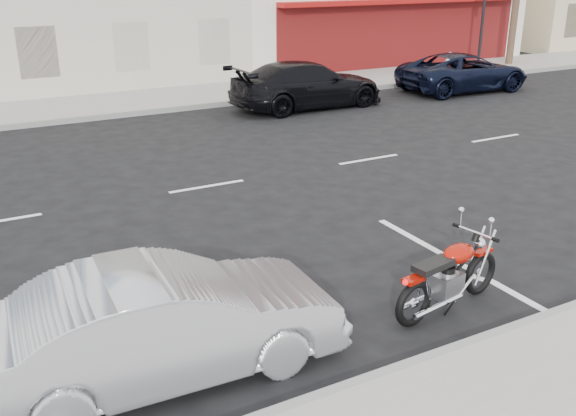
# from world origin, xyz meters

# --- Properties ---
(ground) EXTENTS (120.00, 120.00, 0.00)m
(ground) POSITION_xyz_m (0.00, 0.00, 0.00)
(ground) COLOR black
(ground) RESTS_ON ground
(sidewalk_far) EXTENTS (80.00, 3.40, 0.15)m
(sidewalk_far) POSITION_xyz_m (-5.00, 8.70, 0.07)
(sidewalk_far) COLOR gray
(sidewalk_far) RESTS_ON ground
(curb_far) EXTENTS (80.00, 0.12, 0.16)m
(curb_far) POSITION_xyz_m (-5.00, 7.00, 0.08)
(curb_far) COLOR gray
(curb_far) RESTS_ON ground
(traffic_light) EXTENTS (0.26, 0.30, 3.80)m
(traffic_light) POSITION_xyz_m (13.50, 8.33, 2.56)
(traffic_light) COLOR black
(traffic_light) RESTS_ON sidewalk_far
(fire_hydrant) EXTENTS (0.20, 0.20, 0.72)m
(fire_hydrant) POSITION_xyz_m (12.00, 8.50, 0.53)
(fire_hydrant) COLOR beige
(fire_hydrant) RESTS_ON sidewalk_far
(motorcycle) EXTENTS (1.95, 0.69, 0.98)m
(motorcycle) POSITION_xyz_m (-0.40, -5.98, 0.45)
(motorcycle) COLOR black
(motorcycle) RESTS_ON ground
(sedan_silver) EXTENTS (3.94, 1.52, 1.28)m
(sedan_silver) POSITION_xyz_m (-4.75, -5.72, 0.64)
(sedan_silver) COLOR #A2A4AA
(sedan_silver) RESTS_ON ground
(suv_far) EXTENTS (4.85, 2.39, 1.32)m
(suv_far) POSITION_xyz_m (9.82, 5.36, 0.66)
(suv_far) COLOR black
(suv_far) RESTS_ON ground
(car_far) EXTENTS (4.99, 2.14, 1.43)m
(car_far) POSITION_xyz_m (3.60, 5.58, 0.72)
(car_far) COLOR black
(car_far) RESTS_ON ground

